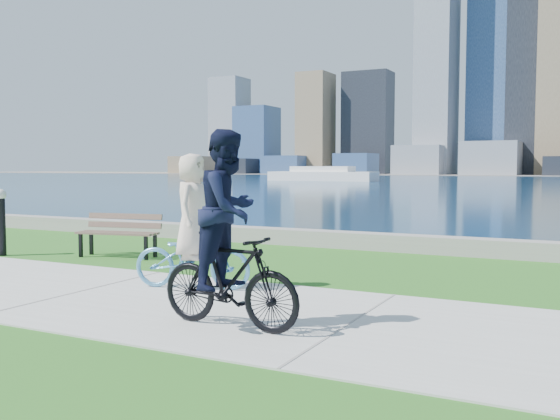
# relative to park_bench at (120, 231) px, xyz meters

# --- Properties ---
(ground) EXTENTS (320.00, 320.00, 0.00)m
(ground) POSITION_rel_park_bench_xyz_m (1.89, -2.96, -0.51)
(ground) COLOR #215C18
(ground) RESTS_ON ground
(concrete_path) EXTENTS (80.00, 3.50, 0.02)m
(concrete_path) POSITION_rel_park_bench_xyz_m (1.89, -2.96, -0.50)
(concrete_path) COLOR #ADAEA8
(concrete_path) RESTS_ON ground
(seawall) EXTENTS (90.00, 0.50, 0.35)m
(seawall) POSITION_rel_park_bench_xyz_m (1.89, 3.24, -0.34)
(seawall) COLOR gray
(seawall) RESTS_ON ground
(bay_water) EXTENTS (320.00, 131.00, 0.01)m
(bay_water) POSITION_rel_park_bench_xyz_m (1.89, 69.04, -0.51)
(bay_water) COLOR #0B2A49
(bay_water) RESTS_ON ground
(far_shore) EXTENTS (320.00, 30.00, 0.12)m
(far_shore) POSITION_rel_park_bench_xyz_m (1.89, 127.04, -0.45)
(far_shore) COLOR slate
(far_shore) RESTS_ON ground
(ferry_near) EXTENTS (13.24, 3.78, 1.80)m
(ferry_near) POSITION_rel_park_bench_xyz_m (-21.53, 60.91, 0.24)
(ferry_near) COLOR white
(ferry_near) RESTS_ON ground
(park_bench) EXTENTS (1.69, 0.85, 0.84)m
(park_bench) POSITION_rel_park_bench_xyz_m (0.00, 0.00, 0.00)
(park_bench) COLOR black
(park_bench) RESTS_ON ground
(bollard_lamp) EXTENTS (0.21, 0.21, 1.32)m
(bollard_lamp) POSITION_rel_park_bench_xyz_m (-2.18, -0.96, 0.24)
(bollard_lamp) COLOR black
(bollard_lamp) RESTS_ON ground
(cyclist_woman) EXTENTS (1.03, 1.82, 1.93)m
(cyclist_woman) POSITION_rel_park_bench_xyz_m (3.17, -2.09, 0.22)
(cyclist_woman) COLOR #549CCD
(cyclist_woman) RESTS_ON ground
(cyclist_man) EXTENTS (0.68, 1.76, 2.14)m
(cyclist_man) POSITION_rel_park_bench_xyz_m (4.79, -3.73, 0.41)
(cyclist_man) COLOR black
(cyclist_man) RESTS_ON ground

